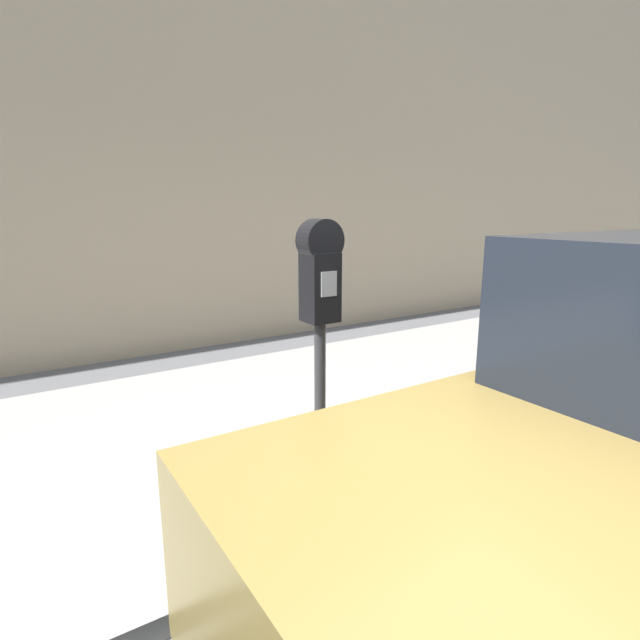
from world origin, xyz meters
name	(u,v)px	position (x,y,z in m)	size (l,w,h in m)	color
sidewalk	(253,426)	(0.00, 2.20, 0.05)	(24.00, 2.80, 0.10)	#9E9B96
building_facade	(135,56)	(0.00, 4.70, 3.01)	(24.00, 0.30, 6.03)	tan
parking_meter	(320,298)	(-0.09, 1.20, 1.13)	(0.20, 0.15, 1.39)	#2D2D30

